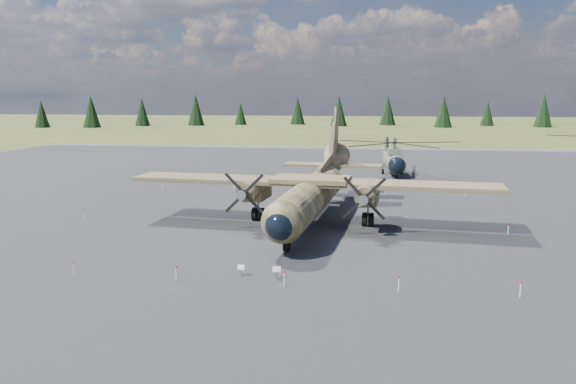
# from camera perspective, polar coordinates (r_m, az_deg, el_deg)

# --- Properties ---
(ground) EXTENTS (500.00, 500.00, 0.00)m
(ground) POSITION_cam_1_polar(r_m,az_deg,el_deg) (43.48, -0.28, -3.61)
(ground) COLOR #545B28
(ground) RESTS_ON ground
(apron) EXTENTS (120.00, 120.00, 0.04)m
(apron) POSITION_cam_1_polar(r_m,az_deg,el_deg) (53.17, 1.33, -1.16)
(apron) COLOR #525256
(apron) RESTS_ON ground
(transport_plane) EXTENTS (28.87, 26.15, 9.50)m
(transport_plane) POSITION_cam_1_polar(r_m,az_deg,el_deg) (44.86, 2.57, 0.35)
(transport_plane) COLOR #35391E
(transport_plane) RESTS_ON ground
(helicopter_near) EXTENTS (18.51, 20.92, 4.36)m
(helicopter_near) POSITION_cam_1_polar(r_m,az_deg,el_deg) (72.91, 10.71, 4.09)
(helicopter_near) COLOR #696A5C
(helicopter_near) RESTS_ON ground
(info_placard_left) EXTENTS (0.44, 0.22, 0.66)m
(info_placard_left) POSITION_cam_1_polar(r_m,az_deg,el_deg) (31.97, -4.79, -7.75)
(info_placard_left) COLOR gray
(info_placard_left) RESTS_ON ground
(info_placard_right) EXTENTS (0.49, 0.27, 0.72)m
(info_placard_right) POSITION_cam_1_polar(r_m,az_deg,el_deg) (31.36, -1.17, -7.99)
(info_placard_right) COLOR gray
(info_placard_right) RESTS_ON ground
(barrier_fence) EXTENTS (33.12, 29.62, 0.85)m
(barrier_fence) POSITION_cam_1_polar(r_m,az_deg,el_deg) (43.36, -0.90, -2.96)
(barrier_fence) COLOR silver
(barrier_fence) RESTS_ON ground
(treeline) EXTENTS (327.18, 329.04, 10.95)m
(treeline) POSITION_cam_1_polar(r_m,az_deg,el_deg) (44.67, -3.21, 3.00)
(treeline) COLOR black
(treeline) RESTS_ON ground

